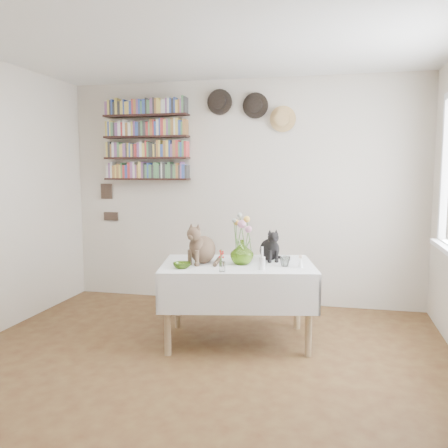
% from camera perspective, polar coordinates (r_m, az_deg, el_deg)
% --- Properties ---
extents(room, '(4.08, 4.58, 2.58)m').
position_cam_1_polar(room, '(3.16, -5.44, 1.88)').
color(room, brown).
rests_on(room, ground).
extents(dining_table, '(1.44, 1.08, 0.70)m').
position_cam_1_polar(dining_table, '(4.17, 1.66, -7.07)').
color(dining_table, white).
rests_on(dining_table, room).
extents(tabby_cat, '(0.33, 0.37, 0.36)m').
position_cam_1_polar(tabby_cat, '(4.13, -2.56, -2.20)').
color(tabby_cat, brown).
rests_on(tabby_cat, dining_table).
extents(black_cat, '(0.28, 0.31, 0.29)m').
position_cam_1_polar(black_cat, '(4.28, 5.51, -2.39)').
color(black_cat, black).
rests_on(black_cat, dining_table).
extents(flower_vase, '(0.23, 0.23, 0.21)m').
position_cam_1_polar(flower_vase, '(4.08, 2.17, -3.41)').
color(flower_vase, '#8FC337').
rests_on(flower_vase, dining_table).
extents(green_bowl, '(0.20, 0.20, 0.05)m').
position_cam_1_polar(green_bowl, '(3.94, -5.08, -4.98)').
color(green_bowl, '#8FC337').
rests_on(green_bowl, dining_table).
extents(drinking_glass, '(0.11, 0.11, 0.09)m').
position_cam_1_polar(drinking_glass, '(4.02, 7.34, -4.49)').
color(drinking_glass, white).
rests_on(drinking_glass, dining_table).
extents(candlestick, '(0.05, 0.05, 0.19)m').
position_cam_1_polar(candlestick, '(3.87, 4.59, -4.59)').
color(candlestick, white).
rests_on(candlestick, dining_table).
extents(berry_jar, '(0.05, 0.05, 0.20)m').
position_cam_1_polar(berry_jar, '(3.78, -0.23, -4.43)').
color(berry_jar, white).
rests_on(berry_jar, dining_table).
extents(porcelain_figurine, '(0.06, 0.06, 0.11)m').
position_cam_1_polar(porcelain_figurine, '(4.01, 9.20, -4.51)').
color(porcelain_figurine, white).
rests_on(porcelain_figurine, dining_table).
extents(flower_bouquet, '(0.17, 0.12, 0.39)m').
position_cam_1_polar(flower_bouquet, '(4.05, 2.17, -0.08)').
color(flower_bouquet, '#4C7233').
rests_on(flower_bouquet, flower_vase).
extents(bookshelf_unit, '(1.00, 0.16, 0.91)m').
position_cam_1_polar(bookshelf_unit, '(5.57, -9.32, 9.92)').
color(bookshelf_unit, black).
rests_on(bookshelf_unit, room).
extents(wall_hats, '(0.98, 0.09, 0.48)m').
position_cam_1_polar(wall_hats, '(5.29, 3.39, 13.70)').
color(wall_hats, black).
rests_on(wall_hats, room).
extents(wall_art_plaques, '(0.21, 0.02, 0.44)m').
position_cam_1_polar(wall_art_plaques, '(5.85, -13.73, 2.62)').
color(wall_art_plaques, '#38281E').
rests_on(wall_art_plaques, room).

